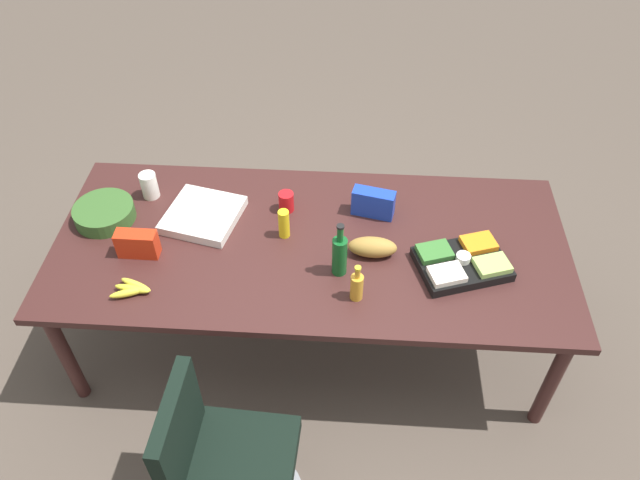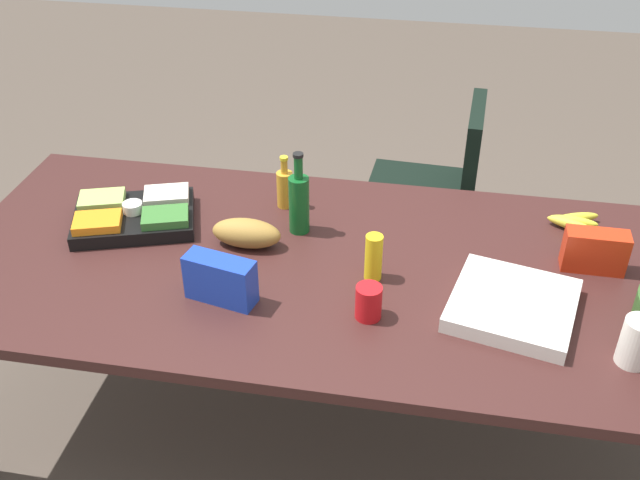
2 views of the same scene
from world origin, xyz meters
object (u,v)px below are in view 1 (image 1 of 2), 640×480
at_px(conference_table, 311,251).
at_px(veggie_tray, 462,262).
at_px(banana_bunch, 132,289).
at_px(red_solo_cup, 286,202).
at_px(pizza_box, 203,215).
at_px(salad_bowl, 104,213).
at_px(mayo_jar, 149,185).
at_px(chip_bag_blue, 373,203).
at_px(bread_loaf, 373,247).
at_px(mustard_bottle, 284,224).
at_px(chip_bag_red, 137,244).
at_px(dressing_bottle, 357,286).
at_px(office_chair, 228,473).
at_px(wine_bottle, 340,255).

bearing_deg(conference_table, veggie_tray, 170.54).
bearing_deg(banana_bunch, red_solo_cup, -136.79).
relative_size(pizza_box, salad_bowl, 1.15).
height_order(red_solo_cup, mayo_jar, mayo_jar).
bearing_deg(chip_bag_blue, pizza_box, 6.12).
bearing_deg(salad_bowl, bread_loaf, 173.02).
bearing_deg(mustard_bottle, chip_bag_red, 14.15).
bearing_deg(veggie_tray, chip_bag_red, 0.29).
bearing_deg(mayo_jar, dressing_bottle, 150.25).
bearing_deg(pizza_box, chip_bag_blue, -160.73).
bearing_deg(pizza_box, chip_bag_red, 59.15).
bearing_deg(chip_bag_red, veggie_tray, -179.71).
xyz_separation_m(salad_bowl, mayo_jar, (-0.19, -0.20, 0.03)).
distance_m(veggie_tray, chip_bag_red, 1.58).
relative_size(mustard_bottle, dressing_bottle, 0.79).
bearing_deg(office_chair, dressing_bottle, -126.97).
relative_size(chip_bag_blue, veggie_tray, 0.45).
bearing_deg(banana_bunch, veggie_tray, -170.64).
distance_m(red_solo_cup, pizza_box, 0.44).
height_order(office_chair, dressing_bottle, dressing_bottle).
bearing_deg(office_chair, bread_loaf, -121.44).
height_order(red_solo_cup, pizza_box, red_solo_cup).
bearing_deg(bread_loaf, chip_bag_red, 3.48).
bearing_deg(bread_loaf, chip_bag_blue, -90.30).
bearing_deg(office_chair, chip_bag_red, -58.60).
height_order(banana_bunch, mustard_bottle, mustard_bottle).
xyz_separation_m(office_chair, banana_bunch, (0.52, -0.66, 0.42)).
bearing_deg(red_solo_cup, chip_bag_blue, 179.56).
distance_m(conference_table, red_solo_cup, 0.30).
distance_m(bread_loaf, banana_bunch, 1.16).
bearing_deg(conference_table, dressing_bottle, 124.76).
relative_size(red_solo_cup, mustard_bottle, 0.68).
bearing_deg(dressing_bottle, salad_bowl, -18.79).
bearing_deg(wine_bottle, veggie_tray, -173.97).
height_order(salad_bowl, mustard_bottle, mustard_bottle).
distance_m(pizza_box, banana_bunch, 0.57).
bearing_deg(dressing_bottle, mustard_bottle, -45.92).
bearing_deg(salad_bowl, mustard_bottle, 176.14).
distance_m(chip_bag_blue, mayo_jar, 1.21).
distance_m(red_solo_cup, chip_bag_red, 0.79).
height_order(office_chair, veggie_tray, office_chair).
bearing_deg(chip_bag_blue, dressing_bottle, 82.68).
bearing_deg(conference_table, office_chair, 74.54).
distance_m(chip_bag_blue, chip_bag_red, 1.21).
height_order(chip_bag_red, mayo_jar, mayo_jar).
xyz_separation_m(pizza_box, veggie_tray, (-1.32, 0.27, 0.01)).
xyz_separation_m(bread_loaf, mayo_jar, (1.20, -0.37, 0.02)).
bearing_deg(wine_bottle, chip_bag_red, -3.15).
xyz_separation_m(office_chair, chip_bag_red, (0.55, -0.91, 0.47)).
xyz_separation_m(chip_bag_blue, salad_bowl, (1.40, 0.13, -0.03)).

